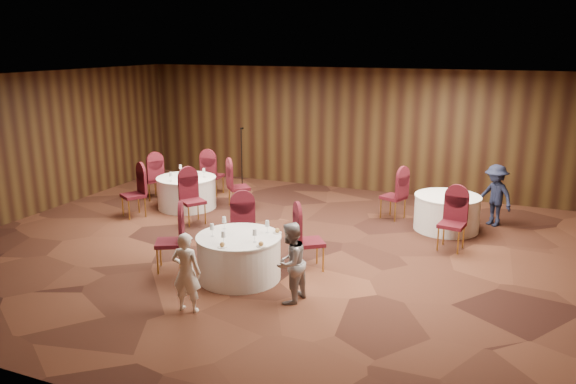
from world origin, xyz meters
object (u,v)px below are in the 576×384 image
at_px(man_c, 495,195).
at_px(table_left, 187,192).
at_px(table_right, 447,212).
at_px(mic_stand, 242,173).
at_px(table_main, 239,257).
at_px(woman_b, 290,263).
at_px(woman_a, 186,272).

bearing_deg(man_c, table_left, -131.07).
bearing_deg(table_right, mic_stand, 168.46).
bearing_deg(mic_stand, man_c, -3.83).
relative_size(table_main, mic_stand, 0.83).
xyz_separation_m(table_right, man_c, (0.89, 0.68, 0.29)).
relative_size(mic_stand, woman_b, 1.36).
distance_m(table_main, woman_a, 1.38).
relative_size(table_main, table_right, 1.04).
distance_m(table_left, woman_b, 5.61).
bearing_deg(woman_a, table_right, -126.55).
relative_size(table_left, woman_a, 1.16).
bearing_deg(woman_b, table_right, 168.47).
distance_m(mic_stand, woman_b, 6.63).
xyz_separation_m(mic_stand, woman_b, (3.67, -5.52, 0.12)).
bearing_deg(table_main, mic_stand, 116.84).
height_order(table_left, mic_stand, mic_stand).
xyz_separation_m(table_main, man_c, (3.74, 4.61, 0.29)).
bearing_deg(woman_a, table_main, -103.00).
bearing_deg(man_c, woman_b, -79.82).
height_order(mic_stand, woman_b, mic_stand).
xyz_separation_m(table_left, man_c, (6.82, 1.40, 0.29)).
relative_size(table_left, mic_stand, 0.82).
distance_m(table_left, woman_a, 5.44).
relative_size(table_left, woman_b, 1.12).
xyz_separation_m(table_main, woman_b, (1.13, -0.49, 0.25)).
xyz_separation_m(table_right, woman_a, (-2.99, -5.29, 0.23)).
bearing_deg(table_left, table_right, 6.93).
bearing_deg(man_c, table_right, -105.36).
bearing_deg(table_right, woman_b, -111.28).
height_order(table_right, man_c, man_c).
bearing_deg(table_right, woman_a, -119.46).
xyz_separation_m(woman_b, man_c, (2.61, 5.10, 0.04)).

